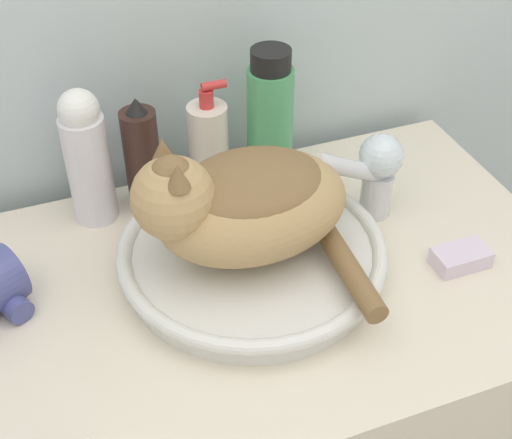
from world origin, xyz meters
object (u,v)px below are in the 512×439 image
(mouthwash_bottle, at_px, (270,119))
(soap_bar, at_px, (461,257))
(soap_pump_bottle, at_px, (209,148))
(lotion_bottle_white, at_px, (87,157))
(hairspray_can_black, at_px, (142,158))
(cat, at_px, (242,202))
(faucet, at_px, (374,170))

(mouthwash_bottle, xyz_separation_m, soap_bar, (0.16, -0.27, -0.09))
(mouthwash_bottle, xyz_separation_m, soap_pump_bottle, (-0.09, 0.00, -0.03))
(mouthwash_bottle, height_order, soap_bar, mouthwash_bottle)
(soap_pump_bottle, height_order, soap_bar, soap_pump_bottle)
(lotion_bottle_white, bearing_deg, soap_bar, -32.46)
(hairspray_can_black, distance_m, soap_pump_bottle, 0.10)
(cat, distance_m, hairspray_can_black, 0.20)
(lotion_bottle_white, bearing_deg, hairspray_can_black, 0.00)
(lotion_bottle_white, relative_size, soap_pump_bottle, 1.13)
(cat, height_order, hairspray_can_black, cat)
(hairspray_can_black, bearing_deg, lotion_bottle_white, -180.00)
(cat, height_order, soap_bar, cat)
(lotion_bottle_white, relative_size, soap_bar, 2.75)
(faucet, xyz_separation_m, soap_pump_bottle, (-0.19, 0.14, -0.01))
(mouthwash_bottle, distance_m, hairspray_can_black, 0.19)
(faucet, bearing_deg, soap_bar, 102.70)
(faucet, bearing_deg, soap_pump_bottle, -48.14)
(soap_pump_bottle, bearing_deg, mouthwash_bottle, -0.00)
(mouthwash_bottle, bearing_deg, lotion_bottle_white, 180.00)
(hairspray_can_black, bearing_deg, cat, -65.89)
(faucet, bearing_deg, hairspray_can_black, -38.06)
(hairspray_can_black, height_order, soap_pump_bottle, soap_pump_bottle)
(cat, distance_m, soap_pump_bottle, 0.19)
(faucet, relative_size, hairspray_can_black, 0.84)
(soap_bar, bearing_deg, hairspray_can_black, 142.44)
(faucet, relative_size, soap_pump_bottle, 0.83)
(faucet, bearing_deg, lotion_bottle_white, -33.40)
(mouthwash_bottle, bearing_deg, hairspray_can_black, 180.00)
(faucet, bearing_deg, cat, -0.25)
(cat, distance_m, mouthwash_bottle, 0.21)
(hairspray_can_black, relative_size, lotion_bottle_white, 0.87)
(cat, xyz_separation_m, hairspray_can_black, (-0.08, 0.18, -0.03))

